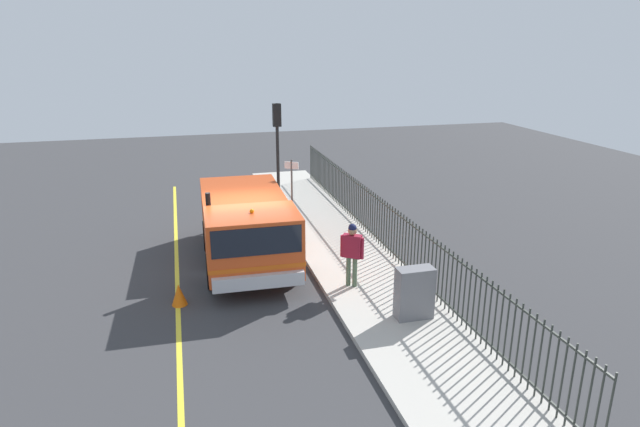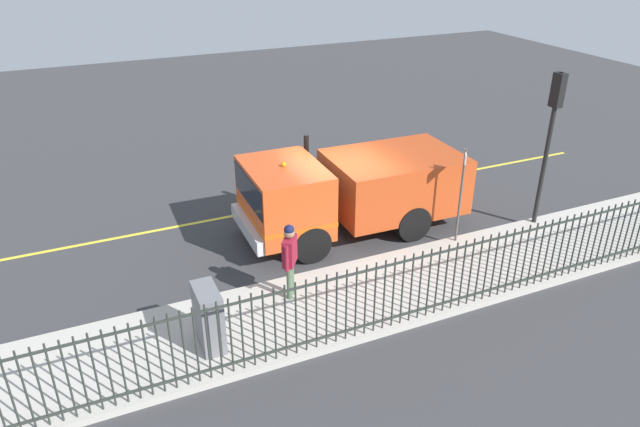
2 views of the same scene
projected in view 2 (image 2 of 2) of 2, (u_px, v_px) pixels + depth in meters
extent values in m
plane|color=#38383A|center=(340.00, 231.00, 15.85)|extent=(48.83, 48.83, 0.00)
cube|color=#B7B2A8|center=(399.00, 287.00, 13.31)|extent=(2.71, 22.19, 0.13)
cube|color=yellow|center=(310.00, 201.00, 17.51)|extent=(0.12, 19.98, 0.01)
cube|color=#D84C1E|center=(284.00, 197.00, 14.68)|extent=(2.50, 1.91, 1.65)
cube|color=black|center=(284.00, 184.00, 14.52)|extent=(2.30, 1.94, 0.73)
cube|color=#B8411A|center=(393.00, 181.00, 15.79)|extent=(2.54, 3.52, 1.49)
cube|color=silver|center=(247.00, 228.00, 14.64)|extent=(2.34, 0.26, 0.36)
cube|color=#DB5914|center=(285.00, 210.00, 14.84)|extent=(2.52, 1.93, 0.12)
cylinder|color=black|center=(311.00, 244.00, 14.23)|extent=(0.32, 0.97, 0.96)
cylinder|color=black|center=(281.00, 207.00, 16.06)|extent=(0.32, 0.97, 0.96)
cylinder|color=black|center=(413.00, 223.00, 15.21)|extent=(0.32, 0.97, 0.96)
cylinder|color=black|center=(373.00, 191.00, 17.04)|extent=(0.32, 0.97, 0.96)
sphere|color=orange|center=(283.00, 165.00, 14.29)|extent=(0.12, 0.12, 0.12)
cylinder|color=black|center=(307.00, 170.00, 15.85)|extent=(0.14, 0.14, 1.98)
cube|color=maroon|center=(290.00, 251.00, 12.36)|extent=(0.53, 0.47, 0.62)
sphere|color=#997051|center=(289.00, 233.00, 12.17)|extent=(0.23, 0.23, 0.23)
sphere|color=#14193F|center=(289.00, 230.00, 12.13)|extent=(0.22, 0.22, 0.22)
cylinder|color=#4C6047|center=(289.00, 282.00, 12.61)|extent=(0.12, 0.12, 0.83)
cylinder|color=#4C6047|center=(291.00, 278.00, 12.76)|extent=(0.12, 0.12, 0.83)
cylinder|color=maroon|center=(287.00, 259.00, 12.13)|extent=(0.09, 0.09, 0.59)
cylinder|color=maroon|center=(293.00, 246.00, 12.62)|extent=(0.09, 0.09, 0.59)
cylinder|color=#2D332D|center=(11.00, 395.00, 9.08)|extent=(0.04, 0.04, 1.59)
cylinder|color=#2D332D|center=(26.00, 391.00, 9.15)|extent=(0.04, 0.04, 1.59)
cylinder|color=#2D332D|center=(40.00, 387.00, 9.23)|extent=(0.04, 0.04, 1.59)
cylinder|color=#2D332D|center=(54.00, 384.00, 9.30)|extent=(0.04, 0.04, 1.59)
cylinder|color=#2D332D|center=(68.00, 380.00, 9.38)|extent=(0.04, 0.04, 1.59)
cylinder|color=#2D332D|center=(82.00, 376.00, 9.46)|extent=(0.04, 0.04, 1.59)
cylinder|color=#2D332D|center=(95.00, 373.00, 9.53)|extent=(0.04, 0.04, 1.59)
cylinder|color=#2D332D|center=(109.00, 369.00, 9.61)|extent=(0.04, 0.04, 1.59)
cylinder|color=#2D332D|center=(122.00, 365.00, 9.68)|extent=(0.04, 0.04, 1.59)
cylinder|color=#2D332D|center=(135.00, 362.00, 9.76)|extent=(0.04, 0.04, 1.59)
cylinder|color=#2D332D|center=(147.00, 359.00, 9.83)|extent=(0.04, 0.04, 1.59)
cylinder|color=#2D332D|center=(160.00, 355.00, 9.91)|extent=(0.04, 0.04, 1.59)
cylinder|color=#2D332D|center=(172.00, 352.00, 9.98)|extent=(0.04, 0.04, 1.59)
cylinder|color=#2D332D|center=(184.00, 349.00, 10.06)|extent=(0.04, 0.04, 1.59)
cylinder|color=#2D332D|center=(196.00, 346.00, 10.14)|extent=(0.04, 0.04, 1.59)
cylinder|color=#2D332D|center=(208.00, 342.00, 10.21)|extent=(0.04, 0.04, 1.59)
cylinder|color=#2D332D|center=(219.00, 339.00, 10.29)|extent=(0.04, 0.04, 1.59)
cylinder|color=#2D332D|center=(231.00, 336.00, 10.36)|extent=(0.04, 0.04, 1.59)
cylinder|color=#2D332D|center=(242.00, 333.00, 10.44)|extent=(0.04, 0.04, 1.59)
cylinder|color=#2D332D|center=(253.00, 330.00, 10.51)|extent=(0.04, 0.04, 1.59)
cylinder|color=#2D332D|center=(264.00, 327.00, 10.59)|extent=(0.04, 0.04, 1.59)
cylinder|color=#2D332D|center=(275.00, 324.00, 10.67)|extent=(0.04, 0.04, 1.59)
cylinder|color=#2D332D|center=(286.00, 322.00, 10.74)|extent=(0.04, 0.04, 1.59)
cylinder|color=#2D332D|center=(296.00, 319.00, 10.82)|extent=(0.04, 0.04, 1.59)
cylinder|color=#2D332D|center=(306.00, 316.00, 10.89)|extent=(0.04, 0.04, 1.59)
cylinder|color=#2D332D|center=(317.00, 313.00, 10.97)|extent=(0.04, 0.04, 1.59)
cylinder|color=#2D332D|center=(327.00, 311.00, 11.04)|extent=(0.04, 0.04, 1.59)
cylinder|color=#2D332D|center=(337.00, 308.00, 11.12)|extent=(0.04, 0.04, 1.59)
cylinder|color=#2D332D|center=(346.00, 305.00, 11.20)|extent=(0.04, 0.04, 1.59)
cylinder|color=#2D332D|center=(356.00, 303.00, 11.27)|extent=(0.04, 0.04, 1.59)
cylinder|color=#2D332D|center=(365.00, 300.00, 11.35)|extent=(0.04, 0.04, 1.59)
cylinder|color=#2D332D|center=(375.00, 298.00, 11.42)|extent=(0.04, 0.04, 1.59)
cylinder|color=#2D332D|center=(384.00, 295.00, 11.50)|extent=(0.04, 0.04, 1.59)
cylinder|color=#2D332D|center=(393.00, 293.00, 11.57)|extent=(0.04, 0.04, 1.59)
cylinder|color=#2D332D|center=(402.00, 290.00, 11.65)|extent=(0.04, 0.04, 1.59)
cylinder|color=#2D332D|center=(411.00, 288.00, 11.73)|extent=(0.04, 0.04, 1.59)
cylinder|color=#2D332D|center=(420.00, 285.00, 11.80)|extent=(0.04, 0.04, 1.59)
cylinder|color=#2D332D|center=(429.00, 283.00, 11.88)|extent=(0.04, 0.04, 1.59)
cylinder|color=#2D332D|center=(437.00, 281.00, 11.95)|extent=(0.04, 0.04, 1.59)
cylinder|color=#2D332D|center=(446.00, 279.00, 12.03)|extent=(0.04, 0.04, 1.59)
cylinder|color=#2D332D|center=(454.00, 276.00, 12.10)|extent=(0.04, 0.04, 1.59)
cylinder|color=#2D332D|center=(462.00, 274.00, 12.18)|extent=(0.04, 0.04, 1.59)
cylinder|color=#2D332D|center=(470.00, 272.00, 12.26)|extent=(0.04, 0.04, 1.59)
cylinder|color=#2D332D|center=(479.00, 270.00, 12.33)|extent=(0.04, 0.04, 1.59)
cylinder|color=#2D332D|center=(487.00, 268.00, 12.41)|extent=(0.04, 0.04, 1.59)
cylinder|color=#2D332D|center=(494.00, 266.00, 12.48)|extent=(0.04, 0.04, 1.59)
cylinder|color=#2D332D|center=(502.00, 263.00, 12.56)|extent=(0.04, 0.04, 1.59)
cylinder|color=#2D332D|center=(510.00, 261.00, 12.63)|extent=(0.04, 0.04, 1.59)
cylinder|color=#2D332D|center=(517.00, 259.00, 12.71)|extent=(0.04, 0.04, 1.59)
cylinder|color=#2D332D|center=(525.00, 257.00, 12.79)|extent=(0.04, 0.04, 1.59)
cylinder|color=#2D332D|center=(532.00, 255.00, 12.86)|extent=(0.04, 0.04, 1.59)
cylinder|color=#2D332D|center=(540.00, 253.00, 12.94)|extent=(0.04, 0.04, 1.59)
cylinder|color=#2D332D|center=(547.00, 251.00, 13.01)|extent=(0.04, 0.04, 1.59)
cylinder|color=#2D332D|center=(554.00, 250.00, 13.09)|extent=(0.04, 0.04, 1.59)
cylinder|color=#2D332D|center=(561.00, 248.00, 13.16)|extent=(0.04, 0.04, 1.59)
cylinder|color=#2D332D|center=(568.00, 246.00, 13.24)|extent=(0.04, 0.04, 1.59)
cylinder|color=#2D332D|center=(575.00, 244.00, 13.32)|extent=(0.04, 0.04, 1.59)
cylinder|color=#2D332D|center=(582.00, 242.00, 13.39)|extent=(0.04, 0.04, 1.59)
cylinder|color=#2D332D|center=(589.00, 240.00, 13.47)|extent=(0.04, 0.04, 1.59)
cylinder|color=#2D332D|center=(595.00, 239.00, 13.54)|extent=(0.04, 0.04, 1.59)
cylinder|color=#2D332D|center=(602.00, 237.00, 13.62)|extent=(0.04, 0.04, 1.59)
cylinder|color=#2D332D|center=(608.00, 235.00, 13.69)|extent=(0.04, 0.04, 1.59)
cylinder|color=#2D332D|center=(615.00, 233.00, 13.77)|extent=(0.04, 0.04, 1.59)
cylinder|color=#2D332D|center=(621.00, 232.00, 13.84)|extent=(0.04, 0.04, 1.59)
cylinder|color=#2D332D|center=(627.00, 230.00, 13.92)|extent=(0.04, 0.04, 1.59)
cylinder|color=#2D332D|center=(634.00, 228.00, 14.00)|extent=(0.04, 0.04, 1.59)
cylinder|color=#2D332D|center=(640.00, 227.00, 14.07)|extent=(0.04, 0.04, 1.59)
cube|color=#2D332D|center=(436.00, 254.00, 11.61)|extent=(0.04, 18.87, 0.04)
cube|color=#2D332D|center=(430.00, 306.00, 12.19)|extent=(0.04, 18.87, 0.04)
cylinder|color=black|center=(547.00, 152.00, 15.12)|extent=(0.12, 0.12, 4.07)
cube|color=black|center=(558.00, 90.00, 14.40)|extent=(0.31, 0.22, 0.85)
sphere|color=red|center=(560.00, 80.00, 14.29)|extent=(0.16, 0.16, 0.16)
sphere|color=yellow|center=(558.00, 90.00, 14.40)|extent=(0.16, 0.16, 0.16)
sphere|color=green|center=(556.00, 100.00, 14.52)|extent=(0.16, 0.16, 0.16)
cube|color=slate|center=(209.00, 318.00, 11.13)|extent=(0.88, 0.43, 1.25)
cone|color=orange|center=(243.00, 206.00, 16.58)|extent=(0.40, 0.40, 0.56)
cylinder|color=#4C4C4C|center=(460.00, 196.00, 14.54)|extent=(0.06, 0.06, 2.50)
cube|color=white|center=(465.00, 157.00, 14.07)|extent=(0.43, 0.30, 0.24)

